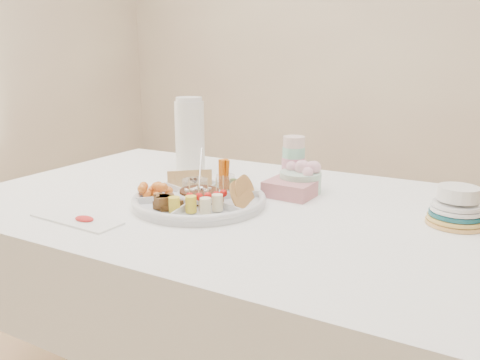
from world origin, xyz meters
The scene contains 16 objects.
wall_back centered at (0.00, 2.00, 1.35)m, with size 4.00×0.02×2.70m, color beige.
dining_table centered at (0.00, 0.00, 0.38)m, with size 1.52×1.02×0.76m, color white.
party_tray centered at (-0.02, -0.09, 0.78)m, with size 0.38×0.38×0.04m, color silver.
bean_dip centered at (-0.02, -0.09, 0.79)m, with size 0.11×0.11×0.04m, color black.
tortillas centered at (0.11, -0.06, 0.80)m, with size 0.11×0.11×0.07m, color #A67F40, non-canonical shape.
carrot_cucumber centered at (0.02, 0.04, 0.82)m, with size 0.11×0.11×0.10m, color orange, non-canonical shape.
pita_raisins centered at (-0.10, 0.01, 0.80)m, with size 0.11×0.11×0.06m, color #E6BA8B, non-canonical shape.
cherries centered at (-0.15, -0.11, 0.79)m, with size 0.12×0.12×0.05m, color #CD700E, non-canonical shape.
granola_chunks centered at (-0.06, -0.21, 0.79)m, with size 0.10×0.10×0.05m, color #412614, non-canonical shape.
banana_tomato centered at (0.06, -0.18, 0.82)m, with size 0.10×0.10×0.08m, color #FAED75, non-canonical shape.
cup_stack centered at (0.14, 0.24, 0.86)m, with size 0.08×0.08×0.21m, color #DBF4D6.
thermos centered at (-0.29, 0.26, 0.90)m, with size 0.11×0.11×0.28m, color silver.
flower_bowl centered at (0.19, 0.18, 0.81)m, with size 0.13×0.13×0.10m, color silver.
napkin_stack centered at (0.18, 0.13, 0.78)m, with size 0.14×0.12×0.05m, color #BB757B.
plate_stack centered at (0.65, 0.09, 0.80)m, with size 0.14×0.14×0.09m, color #F9D163.
placemat centered at (-0.23, -0.35, 0.76)m, with size 0.27×0.09×0.01m, color white.
Camera 1 is at (0.71, -1.17, 1.17)m, focal length 35.00 mm.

